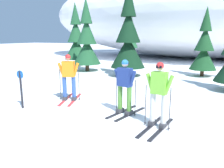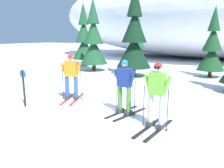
{
  "view_description": "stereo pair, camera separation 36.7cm",
  "coord_description": "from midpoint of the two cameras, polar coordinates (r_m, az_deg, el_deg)",
  "views": [
    {
      "loc": [
        3.47,
        -5.82,
        2.44
      ],
      "look_at": [
        0.55,
        0.42,
        0.95
      ],
      "focal_mm": 35.46,
      "sensor_mm": 36.0,
      "label": 1
    },
    {
      "loc": [
        3.8,
        -5.65,
        2.44
      ],
      "look_at": [
        0.55,
        0.42,
        0.95
      ],
      "focal_mm": 35.46,
      "sensor_mm": 36.0,
      "label": 2
    }
  ],
  "objects": [
    {
      "name": "pine_tree_left",
      "position": [
        15.91,
        -4.1,
        10.99
      ],
      "size": [
        1.94,
        1.94,
        5.03
      ],
      "color": "#47301E",
      "rests_on": "ground"
    },
    {
      "name": "pine_tree_center",
      "position": [
        13.69,
        6.51,
        11.52
      ],
      "size": [
        2.12,
        2.12,
        5.48
      ],
      "color": "#47301E",
      "rests_on": "ground"
    },
    {
      "name": "ground_plane",
      "position": [
        7.22,
        -4.04,
        -7.59
      ],
      "size": [
        120.0,
        120.0,
        0.0
      ],
      "primitive_type": "plane",
      "color": "white"
    },
    {
      "name": "pine_tree_far_left",
      "position": [
        19.25,
        -6.69,
        11.32
      ],
      "size": [
        2.0,
        2.0,
        5.17
      ],
      "color": "#47301E",
      "rests_on": "ground"
    },
    {
      "name": "pine_tree_center_left",
      "position": [
        17.27,
        7.22,
        9.81
      ],
      "size": [
        1.61,
        1.61,
        4.16
      ],
      "color": "#47301E",
      "rests_on": "ground"
    },
    {
      "name": "pine_tree_center_right",
      "position": [
        14.66,
        25.08,
        8.39
      ],
      "size": [
        1.61,
        1.61,
        4.18
      ],
      "color": "#47301E",
      "rests_on": "ground"
    },
    {
      "name": "skier_navy_jacket",
      "position": [
        6.89,
        4.79,
        -0.54
      ],
      "size": [
        0.84,
        1.68,
        1.75
      ],
      "color": "black",
      "rests_on": "ground"
    },
    {
      "name": "trail_marker_post",
      "position": [
        8.19,
        -20.62,
        -0.45
      ],
      "size": [
        0.28,
        0.07,
        1.32
      ],
      "color": "black",
      "rests_on": "ground"
    },
    {
      "name": "skier_lime_jacket",
      "position": [
        5.97,
        13.18,
        -2.7
      ],
      "size": [
        0.78,
        1.74,
        1.79
      ],
      "color": "black",
      "rests_on": "ground"
    },
    {
      "name": "skier_orange_jacket",
      "position": [
        8.59,
        -9.28,
        2.03
      ],
      "size": [
        1.02,
        1.81,
        1.79
      ],
      "color": "red",
      "rests_on": "ground"
    },
    {
      "name": "snow_ridge_background",
      "position": [
        28.11,
        25.76,
        16.21
      ],
      "size": [
        37.63,
        20.73,
        9.92
      ],
      "primitive_type": "ellipsoid",
      "color": "white",
      "rests_on": "ground"
    }
  ]
}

